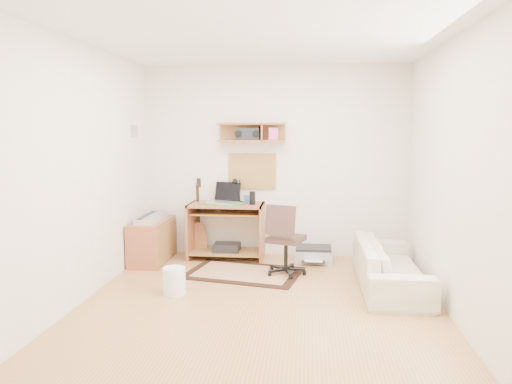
# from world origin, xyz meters

# --- Properties ---
(floor) EXTENTS (3.60, 4.00, 0.01)m
(floor) POSITION_xyz_m (0.00, 0.00, -0.01)
(floor) COLOR tan
(floor) RESTS_ON ground
(ceiling) EXTENTS (3.60, 4.00, 0.01)m
(ceiling) POSITION_xyz_m (0.00, 0.00, 2.60)
(ceiling) COLOR white
(ceiling) RESTS_ON ground
(back_wall) EXTENTS (3.60, 0.01, 2.60)m
(back_wall) POSITION_xyz_m (0.00, 2.00, 1.30)
(back_wall) COLOR silver
(back_wall) RESTS_ON ground
(left_wall) EXTENTS (0.01, 4.00, 2.60)m
(left_wall) POSITION_xyz_m (-1.80, 0.00, 1.30)
(left_wall) COLOR silver
(left_wall) RESTS_ON ground
(right_wall) EXTENTS (0.01, 4.00, 2.60)m
(right_wall) POSITION_xyz_m (1.80, 0.00, 1.30)
(right_wall) COLOR silver
(right_wall) RESTS_ON ground
(wall_shelf) EXTENTS (0.90, 0.25, 0.26)m
(wall_shelf) POSITION_xyz_m (-0.30, 1.88, 1.70)
(wall_shelf) COLOR #A15638
(wall_shelf) RESTS_ON back_wall
(cork_board) EXTENTS (0.64, 0.03, 0.49)m
(cork_board) POSITION_xyz_m (-0.30, 1.98, 1.17)
(cork_board) COLOR tan
(cork_board) RESTS_ON back_wall
(wall_photo) EXTENTS (0.02, 0.20, 0.15)m
(wall_photo) POSITION_xyz_m (-1.79, 1.50, 1.72)
(wall_photo) COLOR #4C8CBF
(wall_photo) RESTS_ON left_wall
(desk) EXTENTS (1.00, 0.55, 0.75)m
(desk) POSITION_xyz_m (-0.62, 1.73, 0.38)
(desk) COLOR #A15638
(desk) RESTS_ON floor
(laptop) EXTENTS (0.47, 0.47, 0.29)m
(laptop) POSITION_xyz_m (-0.66, 1.71, 0.89)
(laptop) COLOR silver
(laptop) RESTS_ON desk
(speaker) EXTENTS (0.08, 0.08, 0.18)m
(speaker) POSITION_xyz_m (-0.27, 1.68, 0.84)
(speaker) COLOR black
(speaker) RESTS_ON desk
(desk_lamp) EXTENTS (0.11, 0.11, 0.33)m
(desk_lamp) POSITION_xyz_m (-0.46, 1.87, 0.91)
(desk_lamp) COLOR black
(desk_lamp) RESTS_ON desk
(pencil_cup) EXTENTS (0.07, 0.07, 0.10)m
(pencil_cup) POSITION_xyz_m (-0.36, 1.83, 0.80)
(pencil_cup) COLOR #35599F
(pencil_cup) RESTS_ON desk
(boombox) EXTENTS (0.31, 0.14, 0.16)m
(boombox) POSITION_xyz_m (-0.35, 1.87, 1.68)
(boombox) COLOR black
(boombox) RESTS_ON wall_shelf
(rug) EXTENTS (1.49, 1.14, 0.02)m
(rug) POSITION_xyz_m (-0.30, 1.04, 0.01)
(rug) COLOR beige
(rug) RESTS_ON floor
(task_chair) EXTENTS (0.57, 0.57, 0.88)m
(task_chair) POSITION_xyz_m (0.21, 1.05, 0.44)
(task_chair) COLOR #3B2723
(task_chair) RESTS_ON floor
(cabinet) EXTENTS (0.40, 0.90, 0.55)m
(cabinet) POSITION_xyz_m (-1.58, 1.47, 0.28)
(cabinet) COLOR #A15638
(cabinet) RESTS_ON floor
(music_keyboard) EXTENTS (0.23, 0.74, 0.06)m
(music_keyboard) POSITION_xyz_m (-1.58, 1.47, 0.58)
(music_keyboard) COLOR #B2B5BA
(music_keyboard) RESTS_ON cabinet
(guitar) EXTENTS (0.30, 0.21, 1.07)m
(guitar) POSITION_xyz_m (-1.05, 1.86, 0.54)
(guitar) COLOR #9D5930
(guitar) RESTS_ON floor
(waste_basket) EXTENTS (0.28, 0.28, 0.29)m
(waste_basket) POSITION_xyz_m (-0.94, 0.23, 0.14)
(waste_basket) COLOR white
(waste_basket) RESTS_ON floor
(printer) EXTENTS (0.49, 0.38, 0.18)m
(printer) POSITION_xyz_m (0.55, 1.70, 0.08)
(printer) COLOR #A5A8AA
(printer) RESTS_ON floor
(sofa) EXTENTS (0.50, 1.71, 0.67)m
(sofa) POSITION_xyz_m (1.38, 0.71, 0.33)
(sofa) COLOR beige
(sofa) RESTS_ON floor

